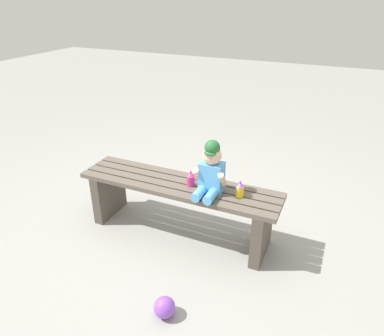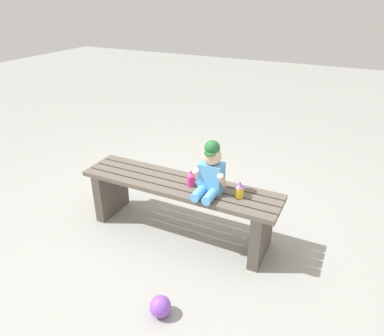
% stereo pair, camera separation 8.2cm
% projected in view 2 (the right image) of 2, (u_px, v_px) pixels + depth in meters
% --- Properties ---
extents(ground_plane, '(16.00, 16.00, 0.00)m').
position_uv_depth(ground_plane, '(180.00, 231.00, 2.96)').
color(ground_plane, '#999993').
extents(park_bench, '(1.60, 0.37, 0.46)m').
position_uv_depth(park_bench, '(179.00, 199.00, 2.82)').
color(park_bench, '#60564C').
rests_on(park_bench, ground_plane).
extents(child_figure, '(0.23, 0.27, 0.40)m').
position_uv_depth(child_figure, '(211.00, 171.00, 2.54)').
color(child_figure, '#59A5E5').
rests_on(child_figure, park_bench).
extents(sippy_cup_left, '(0.06, 0.06, 0.12)m').
position_uv_depth(sippy_cup_left, '(191.00, 179.00, 2.68)').
color(sippy_cup_left, '#E5337F').
rests_on(sippy_cup_left, park_bench).
extents(sippy_cup_right, '(0.06, 0.06, 0.12)m').
position_uv_depth(sippy_cup_right, '(239.00, 190.00, 2.53)').
color(sippy_cup_right, yellow).
rests_on(sippy_cup_right, park_bench).
extents(toy_ball, '(0.14, 0.14, 0.14)m').
position_uv_depth(toy_ball, '(160.00, 306.00, 2.17)').
color(toy_ball, '#8C4CCC').
rests_on(toy_ball, ground_plane).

